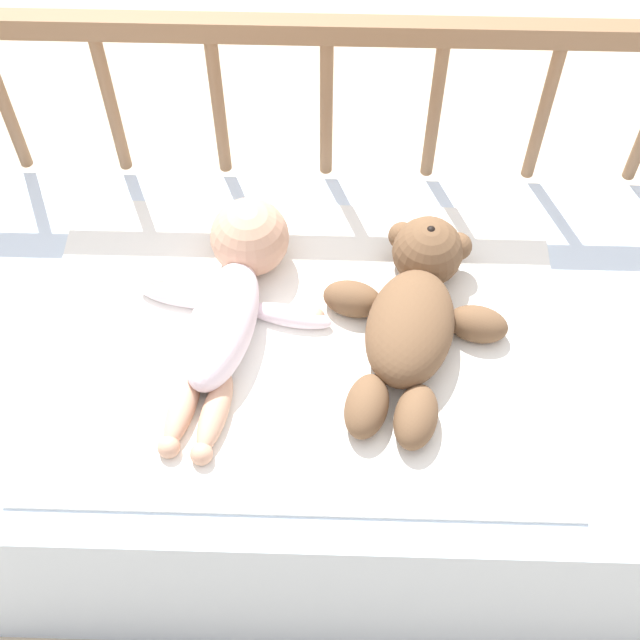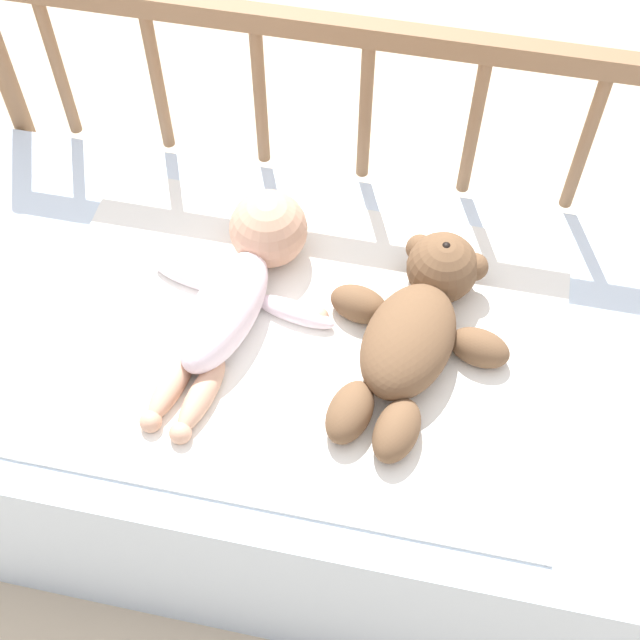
% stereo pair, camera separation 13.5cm
% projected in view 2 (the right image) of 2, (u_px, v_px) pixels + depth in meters
% --- Properties ---
extents(ground_plane, '(12.00, 12.00, 0.00)m').
position_uv_depth(ground_plane, '(320.00, 469.00, 1.79)').
color(ground_plane, '#C6B293').
extents(crib_mattress, '(1.34, 0.69, 0.47)m').
position_uv_depth(crib_mattress, '(320.00, 412.00, 1.60)').
color(crib_mattress, silver).
rests_on(crib_mattress, ground_plane).
extents(crib_rail, '(1.34, 0.04, 0.79)m').
position_uv_depth(crib_rail, '(364.00, 133.00, 1.53)').
color(crib_rail, brown).
rests_on(crib_rail, ground_plane).
extents(blanket, '(0.81, 0.57, 0.01)m').
position_uv_depth(blanket, '(302.00, 340.00, 1.40)').
color(blanket, white).
rests_on(blanket, crib_mattress).
extents(teddy_bear, '(0.30, 0.40, 0.12)m').
position_uv_depth(teddy_bear, '(415.00, 327.00, 1.36)').
color(teddy_bear, brown).
rests_on(teddy_bear, crib_mattress).
extents(baby, '(0.32, 0.44, 0.13)m').
position_uv_depth(baby, '(241.00, 283.00, 1.40)').
color(baby, white).
rests_on(baby, crib_mattress).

